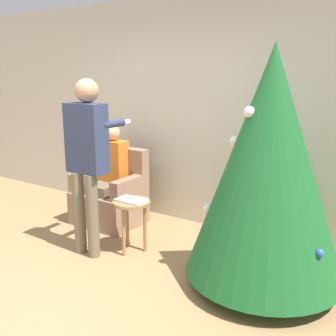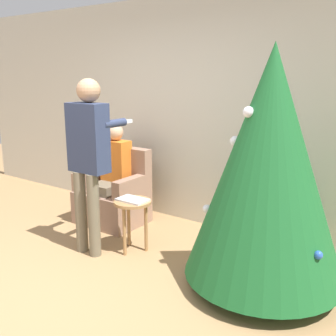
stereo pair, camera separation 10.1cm
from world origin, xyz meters
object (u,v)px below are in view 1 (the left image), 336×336
christmas_tree (269,164)px  person_seated (109,171)px  person_standing (87,151)px  armchair (111,197)px  side_stool (132,210)px

christmas_tree → person_seated: bearing=169.7°
person_seated → christmas_tree: bearing=-10.3°
christmas_tree → person_standing: bearing=-168.0°
armchair → side_stool: bearing=-35.0°
person_seated → side_stool: size_ratio=2.23×
person_seated → person_standing: 0.94m
person_standing → side_stool: bearing=36.9°
christmas_tree → person_seated: (-2.11, 0.38, -0.42)m
christmas_tree → person_standing: size_ratio=1.16×
side_stool → christmas_tree: bearing=4.6°
person_standing → side_stool: (0.34, 0.25, -0.62)m
armchair → christmas_tree: bearing=-10.9°
armchair → side_stool: 0.91m
person_seated → side_stool: 0.91m
christmas_tree → armchair: 2.28m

